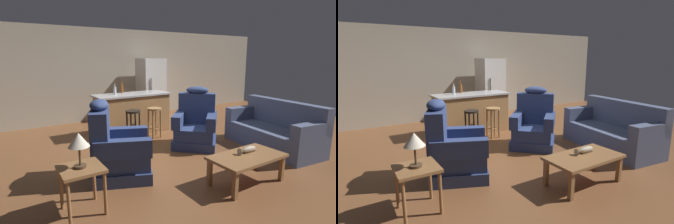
% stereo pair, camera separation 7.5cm
% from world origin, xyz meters
% --- Properties ---
extents(ground_plane, '(12.00, 12.00, 0.00)m').
position_xyz_m(ground_plane, '(0.00, 0.00, 0.00)').
color(ground_plane, brown).
extents(back_wall, '(12.00, 0.05, 2.60)m').
position_xyz_m(back_wall, '(0.00, 3.12, 1.30)').
color(back_wall, '#A89E89').
rests_on(back_wall, ground_plane).
extents(coffee_table, '(1.10, 0.60, 0.42)m').
position_xyz_m(coffee_table, '(0.22, -1.93, 0.36)').
color(coffee_table, olive).
rests_on(coffee_table, ground_plane).
extents(fish_figurine, '(0.34, 0.10, 0.10)m').
position_xyz_m(fish_figurine, '(0.31, -1.86, 0.46)').
color(fish_figurine, '#4C3823').
rests_on(fish_figurine, coffee_table).
extents(couch, '(1.08, 1.99, 0.94)m').
position_xyz_m(couch, '(1.90, -1.20, 0.34)').
color(couch, '#4C5675').
rests_on(couch, ground_plane).
extents(recliner_near_lamp, '(1.10, 1.10, 1.20)m').
position_xyz_m(recliner_near_lamp, '(-1.27, -0.71, 0.42)').
color(recliner_near_lamp, navy).
rests_on(recliner_near_lamp, ground_plane).
extents(recliner_near_island, '(1.19, 1.19, 1.20)m').
position_xyz_m(recliner_near_island, '(0.67, -0.21, 0.42)').
color(recliner_near_island, navy).
rests_on(recliner_near_island, ground_plane).
extents(end_table, '(0.48, 0.48, 0.56)m').
position_xyz_m(end_table, '(-1.97, -1.38, 0.46)').
color(end_table, olive).
rests_on(end_table, ground_plane).
extents(table_lamp, '(0.24, 0.24, 0.41)m').
position_xyz_m(table_lamp, '(-1.97, -1.38, 0.87)').
color(table_lamp, '#4C3823').
rests_on(table_lamp, end_table).
extents(kitchen_island, '(1.80, 0.70, 0.95)m').
position_xyz_m(kitchen_island, '(0.00, 1.35, 0.48)').
color(kitchen_island, '#9E7042').
rests_on(kitchen_island, ground_plane).
extents(bar_stool_left, '(0.32, 0.32, 0.68)m').
position_xyz_m(bar_stool_left, '(-0.29, 0.72, 0.47)').
color(bar_stool_left, black).
rests_on(bar_stool_left, ground_plane).
extents(bar_stool_right, '(0.32, 0.32, 0.68)m').
position_xyz_m(bar_stool_right, '(0.24, 0.72, 0.47)').
color(bar_stool_right, '#A87A47').
rests_on(bar_stool_right, ground_plane).
extents(refrigerator, '(0.70, 0.69, 1.76)m').
position_xyz_m(refrigerator, '(1.20, 2.55, 0.88)').
color(refrigerator, white).
rests_on(refrigerator, ground_plane).
extents(bottle_tall_green, '(0.08, 0.08, 0.29)m').
position_xyz_m(bottle_tall_green, '(-0.15, 1.61, 1.06)').
color(bottle_tall_green, brown).
rests_on(bottle_tall_green, kitchen_island).
extents(bottle_short_amber, '(0.06, 0.06, 0.25)m').
position_xyz_m(bottle_short_amber, '(-0.40, 1.43, 1.05)').
color(bottle_short_amber, silver).
rests_on(bottle_short_amber, kitchen_island).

